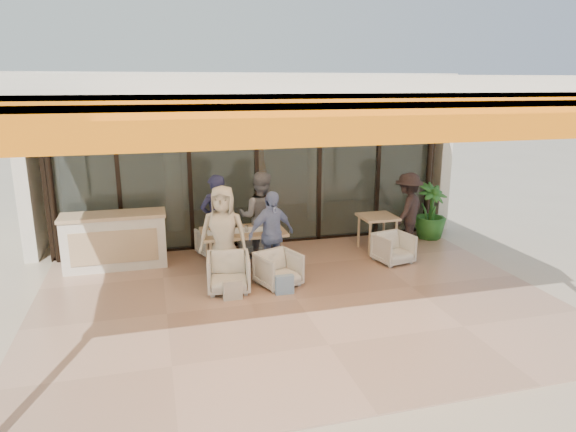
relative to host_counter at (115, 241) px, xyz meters
name	(u,v)px	position (x,y,z in m)	size (l,w,h in m)	color
ground	(297,301)	(2.81, -2.30, -0.53)	(70.00, 70.00, 0.00)	#C6B293
terrace_floor	(297,301)	(2.81, -2.30, -0.53)	(8.00, 6.00, 0.01)	tan
terrace_structure	(303,89)	(2.81, -2.56, 2.72)	(8.00, 6.00, 3.40)	silver
glass_storefront	(256,170)	(2.81, 0.70, 1.07)	(8.08, 0.10, 3.20)	#9EADA3
interior_block	(237,129)	(2.81, 3.02, 1.70)	(9.05, 3.62, 3.52)	silver
host_counter	(115,241)	(0.00, 0.00, 0.00)	(1.85, 0.65, 1.04)	silver
dining_table	(242,233)	(2.25, -0.67, 0.16)	(1.50, 0.90, 0.93)	#D3B381
chair_far_left	(214,241)	(1.83, 0.27, -0.23)	(0.58, 0.55, 0.60)	silver
chair_far_right	(255,235)	(2.67, 0.27, -0.18)	(0.69, 0.64, 0.71)	silver
chair_near_left	(229,271)	(1.83, -1.63, -0.18)	(0.68, 0.64, 0.70)	silver
chair_near_right	(278,268)	(2.67, -1.63, -0.20)	(0.64, 0.60, 0.65)	silver
diner_navy	(216,220)	(1.83, -0.23, 0.32)	(0.62, 0.41, 1.71)	#191B38
diner_grey	(260,217)	(2.67, -0.23, 0.33)	(0.84, 0.65, 1.72)	slate
diner_cream	(223,234)	(1.83, -1.13, 0.31)	(0.82, 0.53, 1.68)	beige
diner_periwinkle	(271,234)	(2.67, -1.13, 0.24)	(0.90, 0.37, 1.54)	#6F87BA
tote_bag_cream	(233,291)	(1.83, -2.03, -0.36)	(0.30, 0.10, 0.34)	silver
tote_bag_blue	(284,285)	(2.67, -2.03, -0.36)	(0.30, 0.10, 0.34)	#99BFD8
side_table	(377,221)	(5.06, -0.34, 0.11)	(0.70, 0.70, 0.74)	#D3B381
side_chair	(394,247)	(5.06, -1.09, -0.21)	(0.62, 0.58, 0.64)	silver
standing_woman	(408,211)	(5.74, -0.30, 0.26)	(1.02, 0.59, 1.58)	black
potted_palm	(431,212)	(6.53, 0.14, 0.08)	(0.69, 0.69, 1.23)	#1E5919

